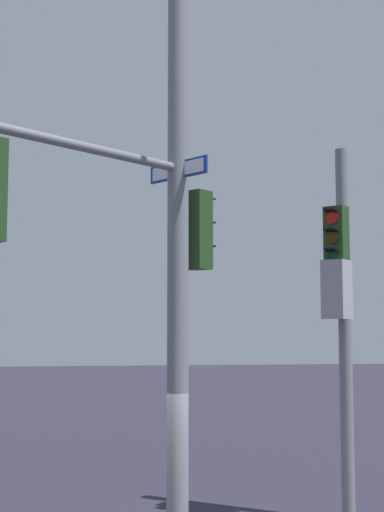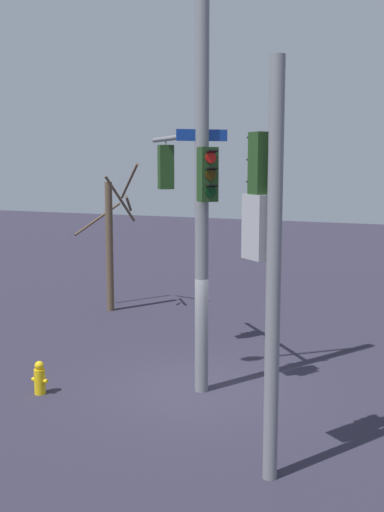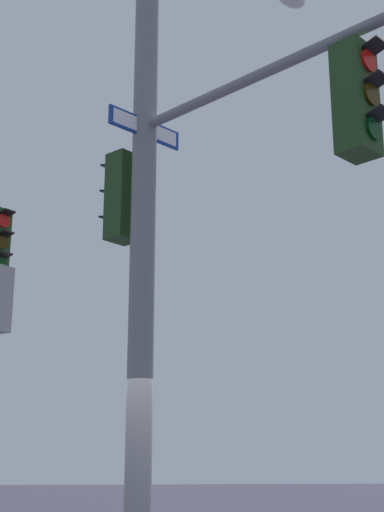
# 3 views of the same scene
# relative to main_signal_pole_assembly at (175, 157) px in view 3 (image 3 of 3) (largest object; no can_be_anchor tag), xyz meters

# --- Properties ---
(main_signal_pole_assembly) EXTENTS (3.31, 5.53, 9.54)m
(main_signal_pole_assembly) POSITION_rel_main_signal_pole_assembly_xyz_m (0.00, 0.00, 0.00)
(main_signal_pole_assembly) COLOR slate
(main_signal_pole_assembly) RESTS_ON ground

